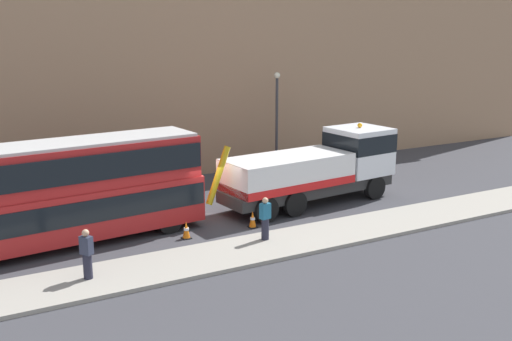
% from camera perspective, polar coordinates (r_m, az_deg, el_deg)
% --- Properties ---
extents(ground_plane, '(120.00, 120.00, 0.00)m').
position_cam_1_polar(ground_plane, '(26.53, -4.34, -4.76)').
color(ground_plane, '#38383D').
extents(near_kerb, '(60.00, 2.80, 0.15)m').
position_cam_1_polar(near_kerb, '(22.96, 0.07, -7.45)').
color(near_kerb, gray).
rests_on(near_kerb, ground_plane).
extents(building_facade, '(60.00, 1.50, 16.00)m').
position_cam_1_polar(building_facade, '(33.26, -10.96, 12.84)').
color(building_facade, '#9E7A5B').
rests_on(building_facade, ground_plane).
extents(recovery_tow_truck, '(10.23, 3.47, 3.67)m').
position_cam_1_polar(recovery_tow_truck, '(28.80, 5.82, 0.30)').
color(recovery_tow_truck, '#2D2D2D').
rests_on(recovery_tow_truck, ground_plane).
extents(double_decker_bus, '(11.19, 3.57, 4.06)m').
position_cam_1_polar(double_decker_bus, '(24.12, -17.87, -1.70)').
color(double_decker_bus, '#AD1E1E').
rests_on(double_decker_bus, ground_plane).
extents(pedestrian_onlooker, '(0.44, 0.48, 1.71)m').
position_cam_1_polar(pedestrian_onlooker, '(20.65, -15.80, -7.71)').
color(pedestrian_onlooker, '#232333').
rests_on(pedestrian_onlooker, near_kerb).
extents(pedestrian_bystander, '(0.44, 0.35, 1.71)m').
position_cam_1_polar(pedestrian_bystander, '(23.46, 0.88, -4.64)').
color(pedestrian_bystander, '#232333').
rests_on(pedestrian_bystander, near_kerb).
extents(traffic_cone_near_bus, '(0.36, 0.36, 0.72)m').
position_cam_1_polar(traffic_cone_near_bus, '(24.30, -6.66, -5.68)').
color(traffic_cone_near_bus, orange).
rests_on(traffic_cone_near_bus, ground_plane).
extents(traffic_cone_midway, '(0.36, 0.36, 0.72)m').
position_cam_1_polar(traffic_cone_midway, '(25.45, -0.33, -4.71)').
color(traffic_cone_midway, orange).
rests_on(traffic_cone_midway, ground_plane).
extents(street_lamp, '(0.36, 0.36, 5.83)m').
position_cam_1_polar(street_lamp, '(34.59, 1.99, 5.44)').
color(street_lamp, '#38383D').
rests_on(street_lamp, ground_plane).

